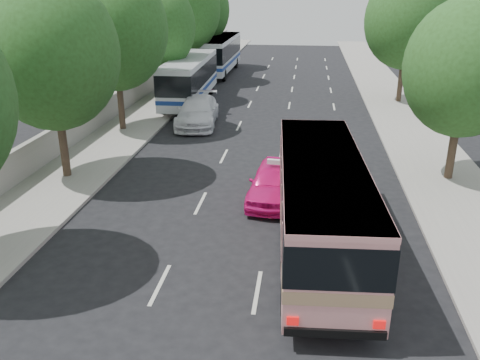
% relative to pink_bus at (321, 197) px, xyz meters
% --- Properties ---
extents(ground, '(120.00, 120.00, 0.00)m').
position_rel_pink_bus_xyz_m(ground, '(-2.77, -0.57, -2.00)').
color(ground, black).
rests_on(ground, ground).
extents(sidewalk_left, '(4.00, 90.00, 0.15)m').
position_rel_pink_bus_xyz_m(sidewalk_left, '(-11.27, 19.43, -1.92)').
color(sidewalk_left, '#9E998E').
rests_on(sidewalk_left, ground).
extents(sidewalk_right, '(4.00, 90.00, 0.12)m').
position_rel_pink_bus_xyz_m(sidewalk_right, '(5.73, 19.43, -1.94)').
color(sidewalk_right, '#9E998E').
rests_on(sidewalk_right, ground).
extents(low_wall, '(0.30, 90.00, 1.50)m').
position_rel_pink_bus_xyz_m(low_wall, '(-13.07, 19.43, -1.10)').
color(low_wall, '#9E998E').
rests_on(low_wall, sidewalk_left).
extents(tree_left_b, '(5.70, 5.70, 8.88)m').
position_rel_pink_bus_xyz_m(tree_left_b, '(-11.19, 5.37, 3.82)').
color(tree_left_b, '#38281E').
rests_on(tree_left_b, ground).
extents(tree_left_c, '(6.00, 6.00, 9.35)m').
position_rel_pink_bus_xyz_m(tree_left_c, '(-11.39, 13.37, 4.13)').
color(tree_left_c, '#38281E').
rests_on(tree_left_c, ground).
extents(tree_left_d, '(5.52, 5.52, 8.60)m').
position_rel_pink_bus_xyz_m(tree_left_d, '(-11.29, 21.37, 3.64)').
color(tree_left_d, '#38281E').
rests_on(tree_left_d, ground).
extents(tree_left_e, '(6.30, 6.30, 9.82)m').
position_rel_pink_bus_xyz_m(tree_left_e, '(-11.19, 29.37, 4.44)').
color(tree_left_e, '#38281E').
rests_on(tree_left_e, ground).
extents(tree_left_f, '(5.88, 5.88, 9.16)m').
position_rel_pink_bus_xyz_m(tree_left_f, '(-11.39, 37.37, 4.01)').
color(tree_left_f, '#38281E').
rests_on(tree_left_f, ground).
extents(tree_right_near, '(5.10, 5.10, 7.95)m').
position_rel_pink_bus_xyz_m(tree_right_near, '(6.01, 7.37, 3.21)').
color(tree_right_near, '#38281E').
rests_on(tree_right_near, ground).
extents(tree_right_far, '(6.00, 6.00, 9.35)m').
position_rel_pink_bus_xyz_m(tree_right_far, '(6.31, 23.37, 4.13)').
color(tree_right_far, '#38281E').
rests_on(tree_right_far, ground).
extents(pink_bus, '(3.15, 10.19, 3.21)m').
position_rel_pink_bus_xyz_m(pink_bus, '(0.00, 0.00, 0.00)').
color(pink_bus, '#D68A8A').
rests_on(pink_bus, ground).
extents(pink_taxi, '(2.15, 4.68, 1.55)m').
position_rel_pink_bus_xyz_m(pink_taxi, '(-1.77, 4.20, -1.22)').
color(pink_taxi, '#EB1479').
rests_on(pink_taxi, ground).
extents(white_pickup, '(2.89, 6.02, 1.69)m').
position_rel_pink_bus_xyz_m(white_pickup, '(-7.27, 15.36, -1.15)').
color(white_pickup, white).
rests_on(white_pickup, ground).
extents(tour_coach_front, '(2.67, 11.02, 3.28)m').
position_rel_pink_bus_xyz_m(tour_coach_front, '(-9.07, 21.30, -0.02)').
color(tour_coach_front, white).
rests_on(tour_coach_front, ground).
extents(tour_coach_rear, '(2.54, 11.57, 3.46)m').
position_rel_pink_bus_xyz_m(tour_coach_rear, '(-9.07, 34.44, 0.09)').
color(tour_coach_rear, silver).
rests_on(tour_coach_rear, ground).
extents(taxi_roof_sign, '(0.56, 0.22, 0.18)m').
position_rel_pink_bus_xyz_m(taxi_roof_sign, '(-1.77, 4.20, -0.35)').
color(taxi_roof_sign, silver).
rests_on(taxi_roof_sign, pink_taxi).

